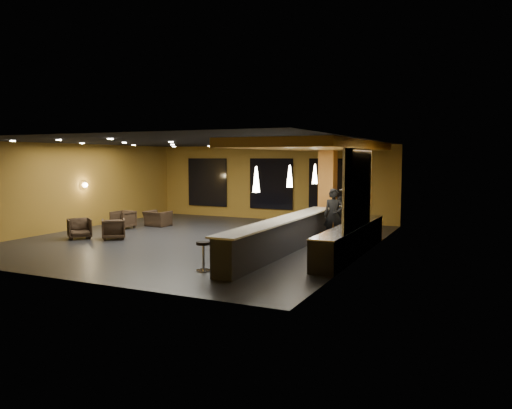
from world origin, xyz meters
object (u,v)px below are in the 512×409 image
at_px(armchair_c, 123,220).
at_px(column, 328,188).
at_px(pendant_2, 315,174).
at_px(armchair_b, 113,229).
at_px(bar_stool_4, 281,227).
at_px(pendant_1, 290,176).
at_px(staff_b, 343,218).
at_px(armchair_a, 79,229).
at_px(bar_stool_0, 203,252).
at_px(staff_c, 355,218).
at_px(prep_counter, 351,241).
at_px(bar_counter, 283,236).
at_px(staff_a, 334,216).
at_px(pendant_0, 256,179).
at_px(bar_stool_5, 297,221).
at_px(bar_stool_1, 232,244).
at_px(bar_stool_2, 253,238).
at_px(bar_stool_3, 270,233).
at_px(armchair_d, 158,219).

bearing_deg(armchair_c, column, 22.47).
xyz_separation_m(pendant_2, armchair_b, (-6.51, -3.29, -1.98)).
bearing_deg(bar_stool_4, pendant_2, 51.20).
height_order(pendant_1, staff_b, pendant_1).
bearing_deg(armchair_a, pendant_1, -42.16).
bearing_deg(bar_stool_0, staff_c, 68.14).
bearing_deg(pendant_1, prep_counter, 0.00).
xyz_separation_m(bar_counter, armchair_b, (-6.51, -0.29, -0.13)).
xyz_separation_m(bar_counter, staff_a, (0.91, 2.35, 0.44)).
bearing_deg(bar_stool_4, pendant_0, -77.66).
distance_m(pendant_2, bar_stool_4, 2.30).
height_order(staff_b, bar_stool_0, staff_b).
distance_m(bar_stool_0, bar_stool_5, 6.66).
distance_m(bar_counter, column, 4.77).
distance_m(bar_counter, prep_counter, 2.06).
height_order(bar_stool_1, bar_stool_2, bar_stool_1).
height_order(staff_a, bar_stool_3, staff_a).
distance_m(pendant_0, staff_a, 4.67).
distance_m(staff_a, bar_stool_3, 2.46).
xyz_separation_m(armchair_c, armchair_d, (0.84, 1.22, -0.04)).
relative_size(pendant_0, pendant_1, 1.00).
distance_m(armchair_b, bar_stool_2, 5.76).
relative_size(bar_stool_2, bar_stool_5, 0.88).
bearing_deg(column, bar_stool_5, -123.67).
xyz_separation_m(bar_counter, staff_c, (1.54, 2.82, 0.35)).
bearing_deg(bar_stool_3, armchair_b, -172.03).
bearing_deg(staff_a, staff_b, 61.59).
xyz_separation_m(bar_counter, column, (0.00, 4.60, 1.25)).
relative_size(prep_counter, bar_stool_5, 7.18).
distance_m(staff_b, armchair_a, 9.51).
relative_size(pendant_0, armchair_d, 0.70).
relative_size(armchair_b, armchair_c, 1.01).
relative_size(bar_stool_1, bar_stool_5, 0.95).
bearing_deg(pendant_1, bar_stool_2, -124.86).
distance_m(bar_stool_4, bar_stool_5, 1.44).
height_order(prep_counter, staff_b, staff_b).
distance_m(prep_counter, pendant_1, 2.77).
bearing_deg(bar_stool_3, bar_stool_1, -92.40).
bearing_deg(armchair_b, bar_stool_0, 110.45).
bearing_deg(pendant_0, bar_stool_1, 176.24).
xyz_separation_m(pendant_1, bar_stool_1, (-0.78, -2.45, -1.84)).
xyz_separation_m(pendant_2, bar_stool_1, (-0.78, -4.95, -1.84)).
height_order(column, pendant_0, column).
bearing_deg(armchair_a, armchair_c, 44.81).
height_order(pendant_0, armchair_b, pendant_0).
bearing_deg(armchair_b, bar_counter, 141.15).
bearing_deg(bar_stool_0, pendant_0, 54.70).
height_order(staff_a, bar_stool_2, staff_a).
bearing_deg(pendant_0, bar_stool_4, 102.34).
bearing_deg(prep_counter, armchair_b, -174.73).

